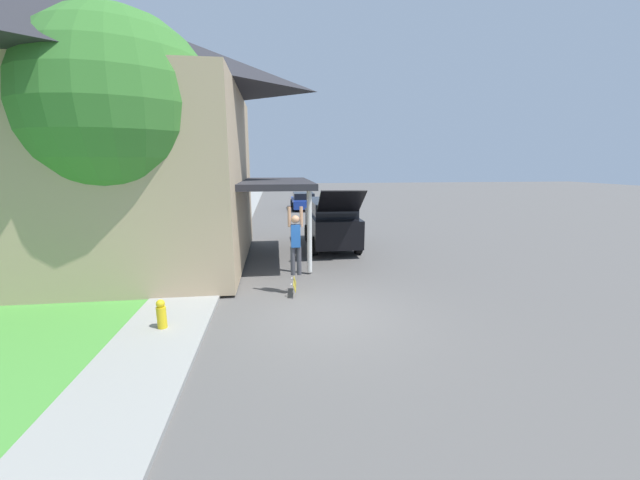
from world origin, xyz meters
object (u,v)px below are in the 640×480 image
(skateboarder, at_px, (296,240))
(fire_hydrant, at_px, (161,314))
(suv_parked, at_px, (331,222))
(skateboard, at_px, (294,284))
(lawn_tree_near, at_px, (123,111))
(car_down_street, at_px, (303,201))

(skateboarder, relative_size, fire_hydrant, 2.94)
(suv_parked, distance_m, skateboard, 6.02)
(suv_parked, distance_m, fire_hydrant, 9.05)
(lawn_tree_near, distance_m, car_down_street, 19.26)
(fire_hydrant, bearing_deg, skateboarder, 32.73)
(lawn_tree_near, xyz_separation_m, skateboarder, (4.62, -1.53, -3.45))
(car_down_street, xyz_separation_m, fire_hydrant, (-4.73, -21.12, -0.24))
(suv_parked, height_order, fire_hydrant, suv_parked)
(skateboarder, xyz_separation_m, fire_hydrant, (-3.01, -1.93, -1.13))
(skateboard, bearing_deg, lawn_tree_near, 161.75)
(car_down_street, bearing_deg, lawn_tree_near, -109.77)
(suv_parked, bearing_deg, fire_hydrant, -122.58)
(skateboarder, bearing_deg, suv_parked, 71.91)
(skateboard, xyz_separation_m, fire_hydrant, (-2.95, -1.95, 0.12))
(lawn_tree_near, relative_size, suv_parked, 1.44)
(car_down_street, xyz_separation_m, skateboarder, (-1.72, -19.19, 0.89))
(skateboarder, height_order, skateboard, skateboarder)
(lawn_tree_near, distance_m, skateboarder, 5.97)
(lawn_tree_near, relative_size, car_down_street, 1.71)
(car_down_street, distance_m, skateboard, 19.25)
(suv_parked, xyz_separation_m, car_down_street, (-0.13, 13.52, -0.46))
(car_down_street, bearing_deg, fire_hydrant, -102.62)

